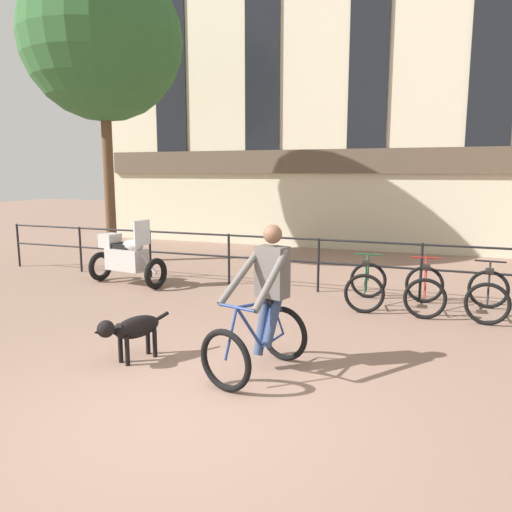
# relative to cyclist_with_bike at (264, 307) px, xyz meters

# --- Properties ---
(ground_plane) EXTENTS (60.00, 60.00, 0.00)m
(ground_plane) POSITION_rel_cyclist_with_bike_xyz_m (-0.34, -1.18, -0.76)
(ground_plane) COLOR #846656
(canal_railing) EXTENTS (15.05, 0.05, 1.05)m
(canal_railing) POSITION_rel_cyclist_with_bike_xyz_m (-0.34, 4.02, -0.05)
(canal_railing) COLOR black
(canal_railing) RESTS_ON ground_plane
(building_facade) EXTENTS (18.00, 0.72, 9.78)m
(building_facade) POSITION_rel_cyclist_with_bike_xyz_m (-0.34, 9.81, 4.10)
(building_facade) COLOR beige
(building_facade) RESTS_ON ground_plane
(cyclist_with_bike) EXTENTS (0.97, 1.31, 1.70)m
(cyclist_with_bike) POSITION_rel_cyclist_with_bike_xyz_m (0.00, 0.00, 0.00)
(cyclist_with_bike) COLOR black
(cyclist_with_bike) RESTS_ON ground_plane
(dog) EXTENTS (0.50, 1.00, 0.59)m
(dog) POSITION_rel_cyclist_with_bike_xyz_m (-1.60, -0.30, -0.35)
(dog) COLOR black
(dog) RESTS_ON ground_plane
(parked_motorcycle) EXTENTS (1.73, 0.87, 1.35)m
(parked_motorcycle) POSITION_rel_cyclist_with_bike_xyz_m (-4.17, 3.25, -0.20)
(parked_motorcycle) COLOR black
(parked_motorcycle) RESTS_ON ground_plane
(parked_bicycle_near_lamp) EXTENTS (0.75, 1.16, 0.86)m
(parked_bicycle_near_lamp) POSITION_rel_cyclist_with_bike_xyz_m (0.68, 3.36, -0.41)
(parked_bicycle_near_lamp) COLOR black
(parked_bicycle_near_lamp) RESTS_ON ground_plane
(parked_bicycle_mid_left) EXTENTS (0.71, 1.14, 0.86)m
(parked_bicycle_mid_left) POSITION_rel_cyclist_with_bike_xyz_m (1.64, 3.36, -0.41)
(parked_bicycle_mid_left) COLOR black
(parked_bicycle_mid_left) RESTS_ON ground_plane
(parked_bicycle_mid_right) EXTENTS (0.75, 1.16, 0.86)m
(parked_bicycle_mid_right) POSITION_rel_cyclist_with_bike_xyz_m (2.60, 3.36, -0.41)
(parked_bicycle_mid_right) COLOR black
(parked_bicycle_mid_right) RESTS_ON ground_plane
(tree_canalside_left) EXTENTS (3.87, 3.87, 7.39)m
(tree_canalside_left) POSITION_rel_cyclist_with_bike_xyz_m (-6.11, 5.39, 4.68)
(tree_canalside_left) COLOR brown
(tree_canalside_left) RESTS_ON ground_plane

